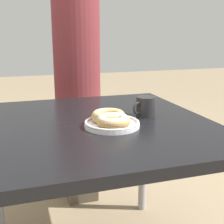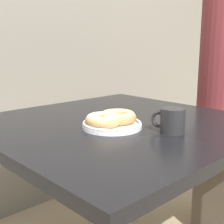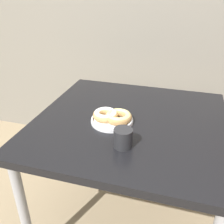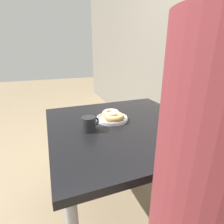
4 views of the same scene
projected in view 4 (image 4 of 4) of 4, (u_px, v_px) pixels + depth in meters
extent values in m
plane|color=#937F60|center=(93.00, 217.00, 1.34)|extent=(14.00, 14.00, 0.00)
cube|color=black|center=(125.00, 126.00, 1.18)|extent=(1.00, 0.98, 0.04)
cylinder|color=#99999E|center=(59.00, 152.00, 1.55)|extent=(0.05, 0.05, 0.70)
cylinder|color=#99999E|center=(143.00, 136.00, 1.83)|extent=(0.05, 0.05, 0.70)
cylinder|color=#99999E|center=(218.00, 200.00, 1.06)|extent=(0.05, 0.05, 0.70)
cylinder|color=white|center=(112.00, 119.00, 1.23)|extent=(0.22, 0.22, 0.01)
torus|color=white|center=(112.00, 118.00, 1.22)|extent=(0.22, 0.22, 0.01)
torus|color=#B2844C|center=(114.00, 117.00, 1.19)|extent=(0.20, 0.20, 0.04)
torus|color=#E0D17F|center=(114.00, 116.00, 1.19)|extent=(0.18, 0.18, 0.03)
torus|color=tan|center=(111.00, 114.00, 1.25)|extent=(0.17, 0.17, 0.04)
torus|color=white|center=(111.00, 113.00, 1.25)|extent=(0.15, 0.15, 0.03)
cylinder|color=#232326|center=(88.00, 124.00, 1.05)|extent=(0.09, 0.09, 0.09)
cylinder|color=#382114|center=(88.00, 118.00, 1.04)|extent=(0.07, 0.07, 0.00)
torus|color=#232326|center=(95.00, 122.00, 1.08)|extent=(0.03, 0.06, 0.06)
cylinder|color=maroon|center=(217.00, 146.00, 0.43)|extent=(0.29, 0.29, 0.60)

